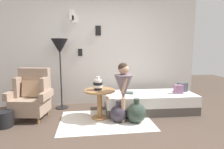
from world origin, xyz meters
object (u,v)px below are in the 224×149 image
(armchair, at_px, (32,96))
(vase_striped, at_px, (98,84))
(demijohn_near, at_px, (118,113))
(demijohn_far, at_px, (136,113))
(daybed, at_px, (150,102))
(side_table, at_px, (100,98))
(person_child, at_px, (123,85))
(book_on_daybed, at_px, (128,93))
(floor_lamp, at_px, (60,49))
(magazine_basket, at_px, (4,119))

(armchair, xyz_separation_m, vase_striped, (1.28, -0.24, 0.24))
(vase_striped, relative_size, demijohn_near, 0.65)
(demijohn_near, height_order, demijohn_far, demijohn_far)
(daybed, bearing_deg, side_table, -166.64)
(side_table, xyz_separation_m, person_child, (0.42, -0.24, 0.29))
(armchair, height_order, book_on_daybed, armchair)
(book_on_daybed, relative_size, demijohn_near, 0.55)
(vase_striped, bearing_deg, daybed, 14.06)
(side_table, relative_size, vase_striped, 2.29)
(floor_lamp, xyz_separation_m, demijohn_far, (1.46, -1.05, -1.15))
(daybed, relative_size, person_child, 1.74)
(floor_lamp, bearing_deg, demijohn_far, -35.51)
(daybed, bearing_deg, person_child, -143.72)
(floor_lamp, bearing_deg, daybed, -14.23)
(floor_lamp, bearing_deg, armchair, -132.94)
(side_table, distance_m, person_child, 0.56)
(armchair, xyz_separation_m, person_child, (1.73, -0.45, 0.27))
(armchair, relative_size, floor_lamp, 0.62)
(daybed, relative_size, demijohn_near, 4.80)
(magazine_basket, bearing_deg, demijohn_far, -2.85)
(armchair, distance_m, magazine_basket, 0.62)
(floor_lamp, distance_m, person_child, 1.70)
(book_on_daybed, distance_m, demijohn_near, 0.66)
(demijohn_far, distance_m, magazine_basket, 2.33)
(daybed, distance_m, vase_striped, 1.26)
(vase_striped, xyz_separation_m, person_child, (0.45, -0.22, 0.03))
(book_on_daybed, bearing_deg, daybed, -5.66)
(vase_striped, height_order, demijohn_near, vase_striped)
(vase_striped, xyz_separation_m, demijohn_near, (0.36, -0.20, -0.52))
(daybed, xyz_separation_m, demijohn_far, (-0.45, -0.56, -0.01))
(vase_striped, height_order, demijohn_far, vase_striped)
(vase_striped, relative_size, floor_lamp, 0.17)
(daybed, relative_size, floor_lamp, 1.23)
(vase_striped, distance_m, magazine_basket, 1.73)
(daybed, relative_size, demijohn_far, 4.29)
(armchair, height_order, magazine_basket, armchair)
(side_table, xyz_separation_m, vase_striped, (-0.03, -0.02, 0.27))
(person_child, relative_size, demijohn_near, 2.76)
(side_table, relative_size, person_child, 0.54)
(side_table, distance_m, demijohn_near, 0.47)
(daybed, xyz_separation_m, vase_striped, (-1.13, -0.28, 0.48))
(armchair, distance_m, daybed, 2.42)
(magazine_basket, bearing_deg, armchair, 47.57)
(armchair, distance_m, demijohn_near, 1.72)
(person_child, xyz_separation_m, demijohn_far, (0.23, -0.06, -0.52))
(side_table, xyz_separation_m, floor_lamp, (-0.81, 0.75, 0.93))
(person_child, bearing_deg, book_on_daybed, 68.43)
(daybed, height_order, floor_lamp, floor_lamp)
(book_on_daybed, bearing_deg, armchair, -177.28)
(vase_striped, bearing_deg, magazine_basket, -174.38)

